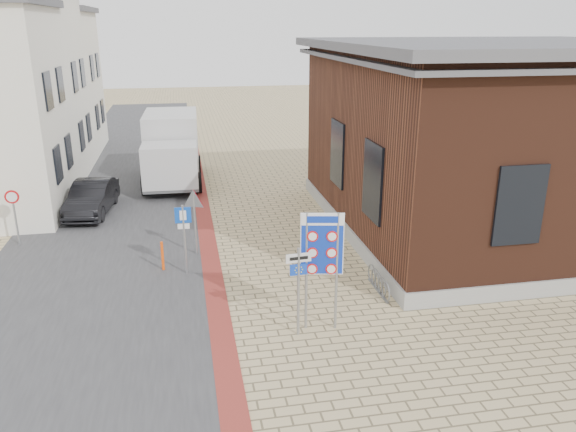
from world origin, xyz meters
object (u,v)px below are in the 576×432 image
object	(u,v)px
parking_sign	(184,228)
bollard	(163,256)
sedan	(92,198)
box_truck	(172,148)
border_sign	(322,246)
essen_sign	(298,279)

from	to	relation	value
parking_sign	bollard	distance (m)	1.29
sedan	parking_sign	world-z (taller)	parking_sign
box_truck	border_sign	world-z (taller)	box_truck
border_sign	essen_sign	size ratio (longest dim) A/B	1.33
box_truck	parking_sign	bearing A→B (deg)	-86.26
box_truck	border_sign	size ratio (longest dim) A/B	2.04
box_truck	essen_sign	world-z (taller)	box_truck
sedan	bollard	size ratio (longest dim) A/B	4.21
border_sign	essen_sign	world-z (taller)	border_sign
sedan	essen_sign	bearing A→B (deg)	-53.47
sedan	box_truck	world-z (taller)	box_truck
box_truck	bollard	xyz separation A→B (m)	(-0.31, -10.61, -1.21)
essen_sign	bollard	world-z (taller)	essen_sign
box_truck	border_sign	xyz separation A→B (m)	(3.69, -14.98, 0.55)
box_truck	essen_sign	size ratio (longest dim) A/B	2.72
bollard	parking_sign	bearing A→B (deg)	-27.54
box_truck	parking_sign	distance (m)	10.99
border_sign	bollard	xyz separation A→B (m)	(-4.00, 4.37, -1.76)
sedan	box_truck	bearing A→B (deg)	59.49
sedan	border_sign	world-z (taller)	border_sign
parking_sign	essen_sign	bearing A→B (deg)	-56.65
sedan	parking_sign	distance (m)	7.65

